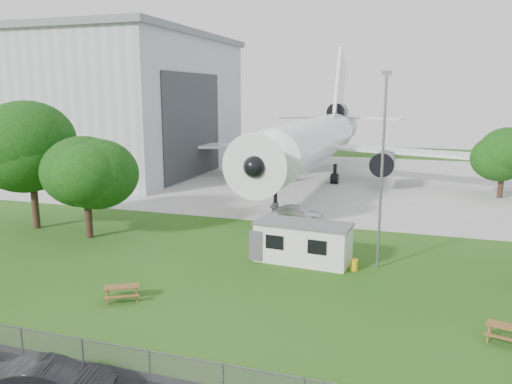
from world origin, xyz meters
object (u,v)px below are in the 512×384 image
(site_cabin, at_px, (303,242))
(airliner, at_px, (314,139))
(picnic_west, at_px, (122,300))
(picnic_east, at_px, (507,342))
(car_centre_sedan, at_px, (49,383))
(hangar, at_px, (68,103))

(site_cabin, bearing_deg, airliner, 100.34)
(picnic_west, distance_m, picnic_east, 18.88)
(picnic_west, height_order, picnic_east, same)
(picnic_west, xyz_separation_m, picnic_east, (18.84, 1.28, 0.00))
(site_cabin, distance_m, car_centre_sedan, 18.32)
(site_cabin, bearing_deg, hangar, 143.98)
(airliner, relative_size, car_centre_sedan, 10.81)
(picnic_east, bearing_deg, airliner, 129.21)
(hangar, height_order, picnic_west, hangar)
(airliner, bearing_deg, car_centre_sedan, -89.73)
(hangar, bearing_deg, picnic_east, -35.80)
(hangar, relative_size, picnic_west, 23.89)
(car_centre_sedan, bearing_deg, picnic_east, -76.40)
(car_centre_sedan, bearing_deg, hangar, 19.69)
(picnic_west, height_order, car_centre_sedan, car_centre_sedan)
(car_centre_sedan, bearing_deg, airliner, -17.25)
(site_cabin, relative_size, picnic_east, 3.81)
(airliner, bearing_deg, site_cabin, -79.66)
(hangar, distance_m, car_centre_sedan, 60.48)
(hangar, xyz_separation_m, car_centre_sedan, (36.19, -47.67, -8.68))
(hangar, relative_size, site_cabin, 6.28)
(hangar, relative_size, car_centre_sedan, 9.74)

